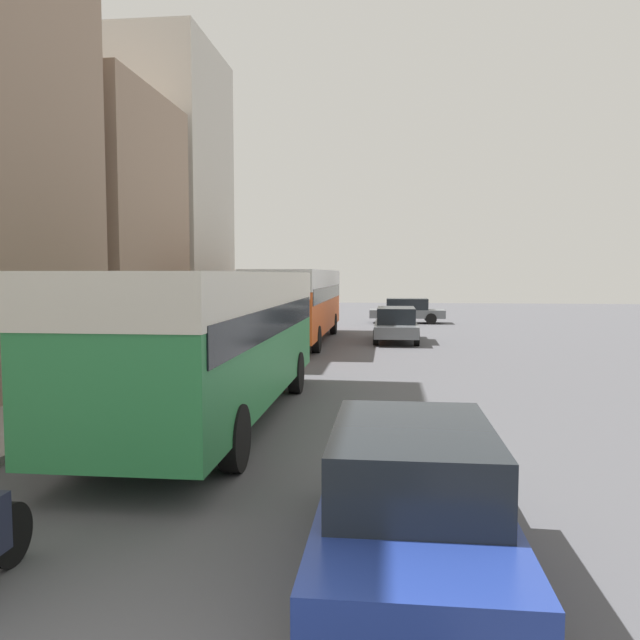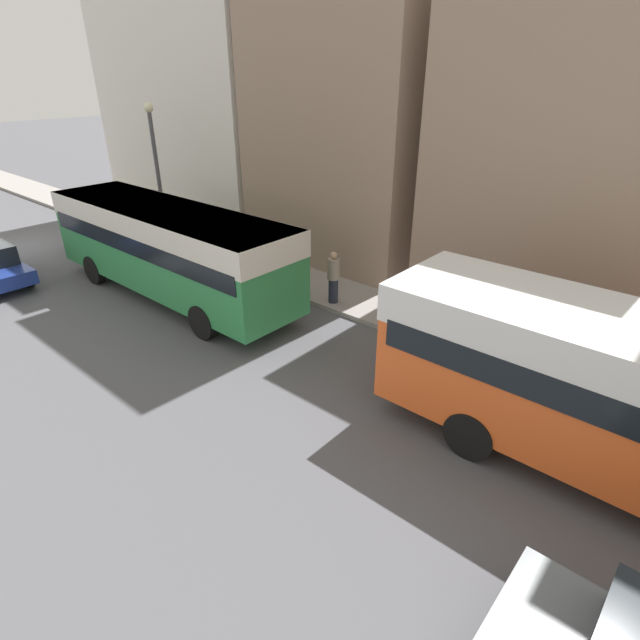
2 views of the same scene
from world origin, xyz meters
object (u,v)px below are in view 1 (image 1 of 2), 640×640
at_px(bus_lead, 215,324).
at_px(car_far_curb, 407,310).
at_px(car_crossing, 412,495).
at_px(bus_following, 298,295).
at_px(car_distant, 396,324).
at_px(pedestrian_near_curb, 160,344).

relative_size(bus_lead, car_far_curb, 2.27).
bearing_deg(car_crossing, car_far_curb, 88.45).
bearing_deg(car_crossing, bus_lead, 121.75).
height_order(bus_following, car_crossing, bus_following).
distance_m(car_far_curb, car_distant, 10.26).
relative_size(bus_lead, car_distant, 2.16).
relative_size(car_far_curb, car_distant, 0.95).
xyz_separation_m(bus_following, car_crossing, (4.06, -20.18, -1.24)).
relative_size(car_distant, pedestrian_near_curb, 2.77).
bearing_deg(bus_lead, car_crossing, -58.25).
bearing_deg(pedestrian_near_curb, car_distant, 58.01).
distance_m(bus_lead, car_distant, 15.40).
height_order(car_far_curb, pedestrian_near_curb, pedestrian_near_curb).
xyz_separation_m(car_crossing, car_far_curb, (0.84, 30.98, 0.01)).
xyz_separation_m(bus_lead, pedestrian_near_curb, (-2.83, 4.46, -0.93)).
relative_size(car_crossing, car_distant, 0.92).
relative_size(bus_following, car_crossing, 2.71).
bearing_deg(car_far_curb, pedestrian_near_curb, 160.59).
xyz_separation_m(bus_lead, car_distant, (3.69, 14.90, -1.15)).
bearing_deg(bus_following, car_crossing, -78.64).
height_order(bus_lead, pedestrian_near_curb, bus_lead).
height_order(bus_following, pedestrian_near_curb, bus_following).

